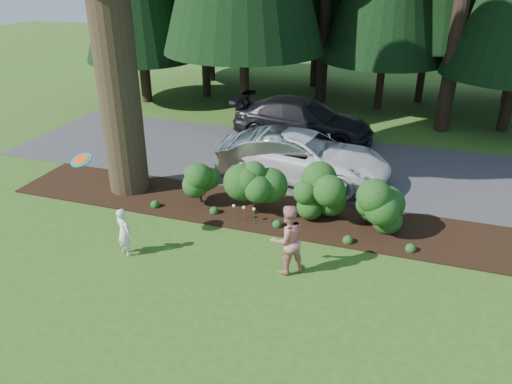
{
  "coord_description": "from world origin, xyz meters",
  "views": [
    {
      "loc": [
        3.97,
        -9.25,
        6.93
      ],
      "look_at": [
        0.22,
        1.91,
        1.3
      ],
      "focal_mm": 35.0,
      "sensor_mm": 36.0,
      "label": 1
    }
  ],
  "objects": [
    {
      "name": "ground",
      "position": [
        0.0,
        0.0,
        0.0
      ],
      "size": [
        80.0,
        80.0,
        0.0
      ],
      "primitive_type": "plane",
      "color": "#305518",
      "rests_on": "ground"
    },
    {
      "name": "car_silver_wagon",
      "position": [
        -0.02,
        5.98,
        0.8
      ],
      "size": [
        4.84,
        2.24,
        1.54
      ],
      "primitive_type": "imported",
      "rotation": [
        0.0,
        0.0,
        1.7
      ],
      "color": "silver",
      "rests_on": "driveway"
    },
    {
      "name": "car_white_suv",
      "position": [
        0.59,
        6.04,
        0.81
      ],
      "size": [
        5.94,
        3.34,
        1.57
      ],
      "primitive_type": "imported",
      "rotation": [
        0.0,
        0.0,
        1.43
      ],
      "color": "white",
      "rests_on": "driveway"
    },
    {
      "name": "mulch_bed",
      "position": [
        0.0,
        3.25,
        0.03
      ],
      "size": [
        16.0,
        2.5,
        0.05
      ],
      "primitive_type": "cube",
      "color": "black",
      "rests_on": "ground"
    },
    {
      "name": "lily_cluster",
      "position": [
        -0.3,
        2.4,
        0.5
      ],
      "size": [
        0.69,
        0.09,
        0.57
      ],
      "color": "#154214",
      "rests_on": "ground"
    },
    {
      "name": "shrub_row",
      "position": [
        0.77,
        3.14,
        0.81
      ],
      "size": [
        6.53,
        1.6,
        1.61
      ],
      "color": "#154214",
      "rests_on": "ground"
    },
    {
      "name": "adult",
      "position": [
        1.47,
        0.52,
        0.88
      ],
      "size": [
        1.08,
        1.06,
        1.76
      ],
      "primitive_type": "imported",
      "rotation": [
        0.0,
        0.0,
        3.86
      ],
      "color": "red",
      "rests_on": "ground"
    },
    {
      "name": "child",
      "position": [
        -2.62,
        -0.03,
        0.64
      ],
      "size": [
        0.55,
        0.46,
        1.29
      ],
      "primitive_type": "imported",
      "rotation": [
        0.0,
        0.0,
        2.75
      ],
      "color": "white",
      "rests_on": "ground"
    },
    {
      "name": "frisbee",
      "position": [
        -3.66,
        0.08,
        2.4
      ],
      "size": [
        0.54,
        0.5,
        0.24
      ],
      "color": "#167E7D",
      "rests_on": "ground"
    },
    {
      "name": "car_dark_suv",
      "position": [
        -0.41,
        9.8,
        0.86
      ],
      "size": [
        5.86,
        2.69,
        1.66
      ],
      "primitive_type": "imported",
      "rotation": [
        0.0,
        0.0,
        1.51
      ],
      "color": "black",
      "rests_on": "driveway"
    },
    {
      "name": "driveway",
      "position": [
        0.0,
        7.5,
        0.01
      ],
      "size": [
        22.0,
        6.0,
        0.03
      ],
      "primitive_type": "cube",
      "color": "#38383A",
      "rests_on": "ground"
    }
  ]
}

